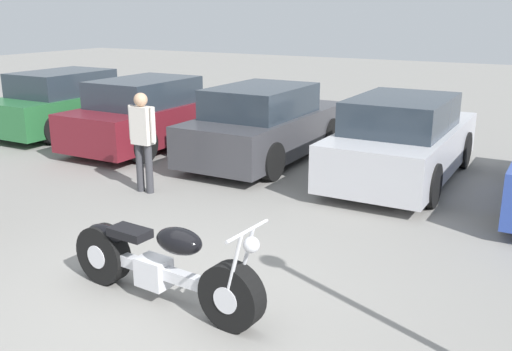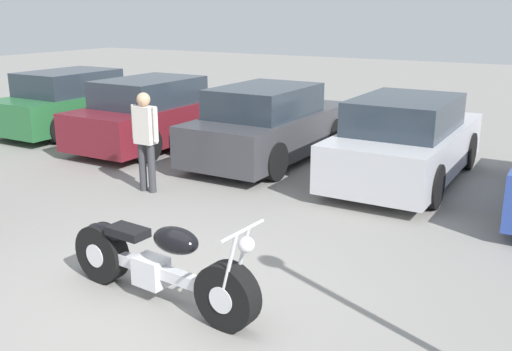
# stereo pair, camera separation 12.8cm
# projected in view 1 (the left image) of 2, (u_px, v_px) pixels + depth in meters

# --- Properties ---
(ground_plane) EXTENTS (60.00, 60.00, 0.00)m
(ground_plane) POSITION_uv_depth(u_px,v_px,m) (161.00, 302.00, 5.78)
(ground_plane) COLOR gray
(motorcycle) EXTENTS (2.36, 0.64, 1.02)m
(motorcycle) POSITION_uv_depth(u_px,v_px,m) (160.00, 265.00, 5.68)
(motorcycle) COLOR black
(motorcycle) RESTS_ON ground_plane
(parked_car_green) EXTENTS (1.78, 4.16, 1.47)m
(parked_car_green) POSITION_uv_depth(u_px,v_px,m) (70.00, 103.00, 13.80)
(parked_car_green) COLOR #286B38
(parked_car_green) RESTS_ON ground_plane
(parked_car_maroon) EXTENTS (1.78, 4.16, 1.47)m
(parked_car_maroon) POSITION_uv_depth(u_px,v_px,m) (151.00, 114.00, 12.30)
(parked_car_maroon) COLOR maroon
(parked_car_maroon) RESTS_ON ground_plane
(parked_car_dark_grey) EXTENTS (1.78, 4.16, 1.47)m
(parked_car_dark_grey) POSITION_uv_depth(u_px,v_px,m) (266.00, 125.00, 11.14)
(parked_car_dark_grey) COLOR #3D3D42
(parked_car_dark_grey) RESTS_ON ground_plane
(parked_car_silver) EXTENTS (1.78, 4.16, 1.47)m
(parked_car_silver) POSITION_uv_depth(u_px,v_px,m) (403.00, 141.00, 9.79)
(parked_car_silver) COLOR #BCBCC1
(parked_car_silver) RESTS_ON ground_plane
(person_standing) EXTENTS (0.52, 0.22, 1.62)m
(person_standing) POSITION_uv_depth(u_px,v_px,m) (143.00, 134.00, 9.03)
(person_standing) COLOR #38383D
(person_standing) RESTS_ON ground_plane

